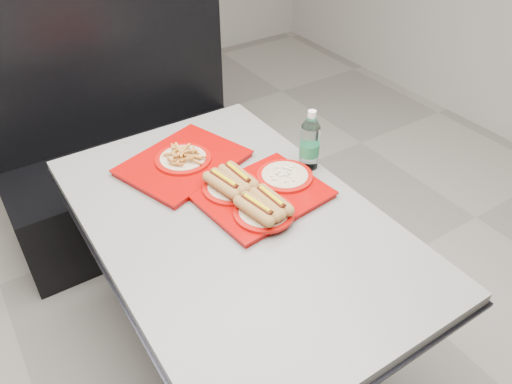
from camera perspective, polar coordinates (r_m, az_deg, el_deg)
ground at (r=2.28m, az=-1.95°, el=-17.42°), size 6.00×6.00×0.00m
diner_table at (r=1.83m, az=-2.34°, el=-6.88°), size 0.92×1.42×0.75m
booth_bench at (r=2.74m, az=-14.25°, el=4.11°), size 1.30×0.57×1.35m
tray_near at (r=1.77m, az=0.28°, el=-0.06°), size 0.46×0.39×0.09m
tray_far at (r=1.97m, az=-8.31°, el=3.62°), size 0.54×0.48×0.09m
water_bottle at (r=1.91m, az=6.17°, el=5.56°), size 0.08×0.08×0.24m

